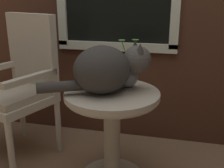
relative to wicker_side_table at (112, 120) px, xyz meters
The scene contains 4 objects.
wicker_side_table is the anchor object (origin of this frame).
wicker_chair 0.79m from the wicker_side_table, 164.22° to the left, with size 0.63×0.62×1.07m.
cat 0.34m from the wicker_side_table, 149.29° to the right, with size 0.64×0.41×0.30m.
pewter_vase_with_ivy 0.31m from the wicker_side_table, 47.68° to the left, with size 0.13×0.13×0.31m.
Camera 1 is at (0.51, -1.39, 1.21)m, focal length 44.34 mm.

